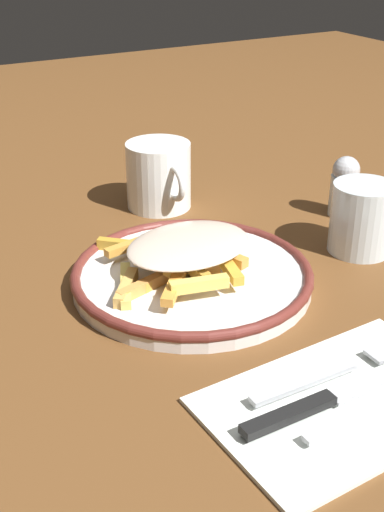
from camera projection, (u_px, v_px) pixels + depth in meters
ground_plane at (192, 285)px, 0.76m from camera, size 2.60×2.60×0.00m
plate at (192, 276)px, 0.76m from camera, size 0.27×0.27×0.02m
fries_heap at (182, 253)px, 0.75m from camera, size 0.18×0.19×0.04m
napkin at (344, 399)px, 0.58m from camera, size 0.16×0.25×0.01m
fork at (335, 371)px, 0.60m from camera, size 0.02×0.18×0.01m
knife at (328, 399)px, 0.57m from camera, size 0.02×0.21×0.01m
water_glass at (362, 218)px, 0.82m from camera, size 0.08×0.08×0.09m
coffee_mug at (159, 176)px, 0.94m from camera, size 0.12×0.09×0.09m
salt_shaker at (344, 186)px, 0.92m from camera, size 0.04×0.04×0.08m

